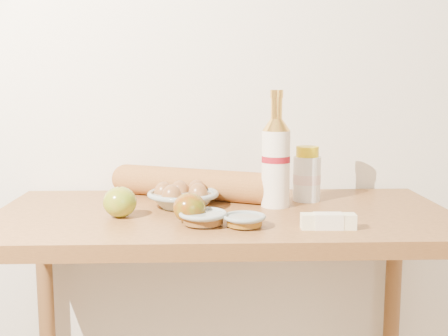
{
  "coord_description": "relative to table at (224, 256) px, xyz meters",
  "views": [
    {
      "loc": [
        -0.05,
        -0.26,
        1.24
      ],
      "look_at": [
        0.0,
        1.15,
        1.02
      ],
      "focal_mm": 45.0,
      "sensor_mm": 36.0,
      "label": 1
    }
  ],
  "objects": [
    {
      "name": "butter_stick",
      "position": [
        0.24,
        -0.19,
        0.14
      ],
      "size": [
        0.13,
        0.04,
        0.04
      ],
      "rotation": [
        0.0,
        0.0,
        -0.03
      ],
      "color": "#F4EEBD",
      "rests_on": "table"
    },
    {
      "name": "sugar_bowl",
      "position": [
        -0.05,
        -0.14,
        0.14
      ],
      "size": [
        0.12,
        0.12,
        0.03
      ],
      "rotation": [
        0.0,
        0.0,
        0.06
      ],
      "color": "gray",
      "rests_on": "table"
    },
    {
      "name": "syrup_bowl",
      "position": [
        0.04,
        -0.16,
        0.14
      ],
      "size": [
        0.12,
        0.12,
        0.03
      ],
      "rotation": [
        0.0,
        0.0,
        0.18
      ],
      "color": "gray",
      "rests_on": "table"
    },
    {
      "name": "back_wall",
      "position": [
        0.0,
        0.33,
        0.52
      ],
      "size": [
        3.5,
        0.02,
        2.6
      ],
      "primitive_type": "cube",
      "color": "white",
      "rests_on": "ground"
    },
    {
      "name": "cream_bottle",
      "position": [
        0.24,
        0.13,
        0.2
      ],
      "size": [
        0.08,
        0.08,
        0.16
      ],
      "rotation": [
        0.0,
        0.0,
        -0.03
      ],
      "color": "silver",
      "rests_on": "table"
    },
    {
      "name": "table",
      "position": [
        0.0,
        0.0,
        0.0
      ],
      "size": [
        1.2,
        0.6,
        0.9
      ],
      "color": "#9C6532",
      "rests_on": "ground"
    },
    {
      "name": "baguette",
      "position": [
        -0.09,
        0.17,
        0.17
      ],
      "size": [
        0.52,
        0.3,
        0.09
      ],
      "rotation": [
        0.0,
        0.0,
        -0.42
      ],
      "color": "#B67537",
      "rests_on": "table"
    },
    {
      "name": "bourbon_bottle",
      "position": [
        0.14,
        0.06,
        0.25
      ],
      "size": [
        0.1,
        0.1,
        0.32
      ],
      "rotation": [
        0.0,
        0.0,
        0.34
      ],
      "color": "white",
      "rests_on": "table"
    },
    {
      "name": "egg_bowl",
      "position": [
        -0.11,
        0.05,
        0.15
      ],
      "size": [
        0.24,
        0.24,
        0.07
      ],
      "rotation": [
        0.0,
        0.0,
        0.3
      ],
      "color": "gray",
      "rests_on": "table"
    },
    {
      "name": "apple_redgreen_right",
      "position": [
        -0.09,
        -0.12,
        0.16
      ],
      "size": [
        0.09,
        0.09,
        0.07
      ],
      "rotation": [
        0.0,
        0.0,
        0.15
      ],
      "color": "#961408",
      "rests_on": "table"
    },
    {
      "name": "apple_yellowgreen",
      "position": [
        -0.26,
        -0.06,
        0.16
      ],
      "size": [
        0.08,
        0.08,
        0.08
      ],
      "rotation": [
        0.0,
        0.0,
        -0.0
      ],
      "color": "olive",
      "rests_on": "table"
    }
  ]
}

